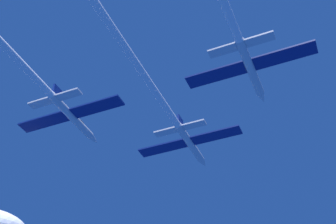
# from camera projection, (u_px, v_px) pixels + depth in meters

# --- Properties ---
(jet_lead) EXTENTS (18.03, 61.55, 2.99)m
(jet_lead) POSITION_uv_depth(u_px,v_px,m) (144.00, 75.00, 63.00)
(jet_lead) COLOR silver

